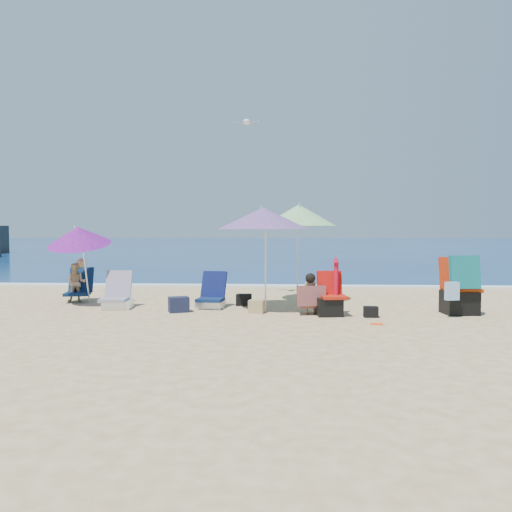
{
  "coord_description": "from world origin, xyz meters",
  "views": [
    {
      "loc": [
        0.27,
        -9.81,
        1.67
      ],
      "look_at": [
        -0.3,
        1.0,
        1.1
      ],
      "focal_mm": 36.22,
      "sensor_mm": 36.0,
      "label": 1
    }
  ],
  "objects_px": {
    "chair_navy": "(211,298)",
    "person_center": "(310,294)",
    "umbrella_blue": "(78,236)",
    "umbrella_turquoise": "(263,218)",
    "camp_chair_left": "(330,302)",
    "umbrella_striped": "(299,215)",
    "person_left": "(77,282)",
    "furled_umbrella": "(336,282)",
    "chair_rainbow": "(117,298)",
    "camp_chair_right": "(460,293)",
    "seagull": "(247,122)"
  },
  "relations": [
    {
      "from": "chair_navy",
      "to": "person_center",
      "type": "bearing_deg",
      "value": -20.24
    },
    {
      "from": "furled_umbrella",
      "to": "person_left",
      "type": "height_order",
      "value": "furled_umbrella"
    },
    {
      "from": "chair_rainbow",
      "to": "person_center",
      "type": "relative_size",
      "value": 0.96
    },
    {
      "from": "chair_rainbow",
      "to": "camp_chair_right",
      "type": "xyz_separation_m",
      "value": [
        6.93,
        -0.39,
        0.21
      ]
    },
    {
      "from": "umbrella_turquoise",
      "to": "person_center",
      "type": "relative_size",
      "value": 2.81
    },
    {
      "from": "camp_chair_left",
      "to": "chair_rainbow",
      "type": "bearing_deg",
      "value": 171.12
    },
    {
      "from": "umbrella_striped",
      "to": "person_left",
      "type": "xyz_separation_m",
      "value": [
        -5.07,
        -0.34,
        -1.53
      ]
    },
    {
      "from": "camp_chair_left",
      "to": "person_center",
      "type": "distance_m",
      "value": 0.41
    },
    {
      "from": "chair_rainbow",
      "to": "person_left",
      "type": "xyz_separation_m",
      "value": [
        -1.23,
        0.91,
        0.24
      ]
    },
    {
      "from": "umbrella_blue",
      "to": "furled_umbrella",
      "type": "bearing_deg",
      "value": -9.91
    },
    {
      "from": "umbrella_striped",
      "to": "furled_umbrella",
      "type": "relative_size",
      "value": 1.97
    },
    {
      "from": "umbrella_turquoise",
      "to": "person_center",
      "type": "distance_m",
      "value": 1.83
    },
    {
      "from": "umbrella_blue",
      "to": "chair_rainbow",
      "type": "distance_m",
      "value": 1.66
    },
    {
      "from": "umbrella_blue",
      "to": "person_center",
      "type": "relative_size",
      "value": 2.29
    },
    {
      "from": "person_left",
      "to": "umbrella_turquoise",
      "type": "bearing_deg",
      "value": -12.97
    },
    {
      "from": "camp_chair_right",
      "to": "umbrella_striped",
      "type": "bearing_deg",
      "value": 152.08
    },
    {
      "from": "person_center",
      "to": "umbrella_striped",
      "type": "bearing_deg",
      "value": 95.69
    },
    {
      "from": "umbrella_turquoise",
      "to": "camp_chair_left",
      "type": "distance_m",
      "value": 2.18
    },
    {
      "from": "umbrella_turquoise",
      "to": "chair_rainbow",
      "type": "height_order",
      "value": "umbrella_turquoise"
    },
    {
      "from": "umbrella_blue",
      "to": "person_center",
      "type": "bearing_deg",
      "value": -10.41
    },
    {
      "from": "camp_chair_right",
      "to": "seagull",
      "type": "bearing_deg",
      "value": 153.75
    },
    {
      "from": "umbrella_turquoise",
      "to": "person_center",
      "type": "bearing_deg",
      "value": -26.92
    },
    {
      "from": "chair_rainbow",
      "to": "furled_umbrella",
      "type": "bearing_deg",
      "value": -7.58
    },
    {
      "from": "umbrella_striped",
      "to": "chair_rainbow",
      "type": "height_order",
      "value": "umbrella_striped"
    },
    {
      "from": "camp_chair_left",
      "to": "person_center",
      "type": "bearing_deg",
      "value": 161.0
    },
    {
      "from": "umbrella_turquoise",
      "to": "person_left",
      "type": "bearing_deg",
      "value": 167.03
    },
    {
      "from": "umbrella_turquoise",
      "to": "camp_chair_left",
      "type": "height_order",
      "value": "umbrella_turquoise"
    },
    {
      "from": "chair_navy",
      "to": "seagull",
      "type": "height_order",
      "value": "seagull"
    },
    {
      "from": "person_center",
      "to": "seagull",
      "type": "relative_size",
      "value": 1.13
    },
    {
      "from": "umbrella_turquoise",
      "to": "umbrella_blue",
      "type": "relative_size",
      "value": 1.23
    },
    {
      "from": "umbrella_turquoise",
      "to": "camp_chair_left",
      "type": "bearing_deg",
      "value": -24.82
    },
    {
      "from": "umbrella_blue",
      "to": "furled_umbrella",
      "type": "distance_m",
      "value": 5.61
    },
    {
      "from": "umbrella_blue",
      "to": "chair_rainbow",
      "type": "xyz_separation_m",
      "value": [
        0.95,
        -0.35,
        -1.31
      ]
    },
    {
      "from": "chair_rainbow",
      "to": "seagull",
      "type": "bearing_deg",
      "value": 33.64
    },
    {
      "from": "umbrella_turquoise",
      "to": "camp_chair_right",
      "type": "relative_size",
      "value": 1.96
    },
    {
      "from": "camp_chair_right",
      "to": "person_center",
      "type": "relative_size",
      "value": 1.44
    },
    {
      "from": "seagull",
      "to": "umbrella_striped",
      "type": "bearing_deg",
      "value": -21.83
    },
    {
      "from": "chair_navy",
      "to": "person_center",
      "type": "distance_m",
      "value": 2.2
    },
    {
      "from": "person_center",
      "to": "chair_navy",
      "type": "bearing_deg",
      "value": 159.76
    },
    {
      "from": "furled_umbrella",
      "to": "umbrella_striped",
      "type": "bearing_deg",
      "value": 109.92
    },
    {
      "from": "camp_chair_left",
      "to": "person_left",
      "type": "distance_m",
      "value": 5.84
    },
    {
      "from": "umbrella_turquoise",
      "to": "umbrella_blue",
      "type": "height_order",
      "value": "umbrella_turquoise"
    },
    {
      "from": "camp_chair_left",
      "to": "camp_chair_right",
      "type": "xyz_separation_m",
      "value": [
        2.55,
        0.29,
        0.16
      ]
    },
    {
      "from": "umbrella_blue",
      "to": "camp_chair_left",
      "type": "xyz_separation_m",
      "value": [
        5.33,
        -1.04,
        -1.27
      ]
    },
    {
      "from": "umbrella_striped",
      "to": "person_left",
      "type": "distance_m",
      "value": 5.3
    },
    {
      "from": "umbrella_turquoise",
      "to": "seagull",
      "type": "relative_size",
      "value": 3.19
    },
    {
      "from": "camp_chair_left",
      "to": "seagull",
      "type": "xyz_separation_m",
      "value": [
        -1.77,
        2.42,
        3.94
      ]
    },
    {
      "from": "chair_rainbow",
      "to": "camp_chair_right",
      "type": "distance_m",
      "value": 6.95
    },
    {
      "from": "umbrella_turquoise",
      "to": "umbrella_striped",
      "type": "distance_m",
      "value": 1.54
    },
    {
      "from": "person_center",
      "to": "seagull",
      "type": "distance_m",
      "value": 4.66
    }
  ]
}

